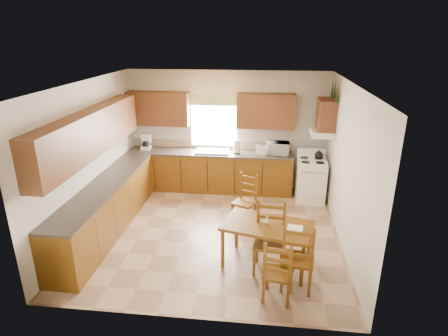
# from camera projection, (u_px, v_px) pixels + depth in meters

# --- Properties ---
(floor) EXTENTS (4.50, 4.50, 0.00)m
(floor) POSITION_uv_depth(u_px,v_px,m) (214.00, 231.00, 6.92)
(floor) COLOR #A28268
(floor) RESTS_ON ground
(ceiling) EXTENTS (4.50, 4.50, 0.00)m
(ceiling) POSITION_uv_depth(u_px,v_px,m) (213.00, 83.00, 5.99)
(ceiling) COLOR olive
(ceiling) RESTS_ON floor
(wall_left) EXTENTS (4.50, 4.50, 0.00)m
(wall_left) POSITION_uv_depth(u_px,v_px,m) (89.00, 158.00, 6.70)
(wall_left) COLOR beige
(wall_left) RESTS_ON floor
(wall_right) EXTENTS (4.50, 4.50, 0.00)m
(wall_right) POSITION_uv_depth(u_px,v_px,m) (347.00, 168.00, 6.22)
(wall_right) COLOR beige
(wall_right) RESTS_ON floor
(wall_back) EXTENTS (4.50, 4.50, 0.00)m
(wall_back) POSITION_uv_depth(u_px,v_px,m) (227.00, 131.00, 8.56)
(wall_back) COLOR beige
(wall_back) RESTS_ON floor
(wall_front) EXTENTS (4.50, 4.50, 0.00)m
(wall_front) POSITION_uv_depth(u_px,v_px,m) (186.00, 226.00, 4.36)
(wall_front) COLOR beige
(wall_front) RESTS_ON floor
(lower_cab_back) EXTENTS (3.75, 0.60, 0.88)m
(lower_cab_back) POSITION_uv_depth(u_px,v_px,m) (210.00, 172.00, 8.63)
(lower_cab_back) COLOR brown
(lower_cab_back) RESTS_ON floor
(lower_cab_left) EXTENTS (0.60, 3.60, 0.88)m
(lower_cab_left) POSITION_uv_depth(u_px,v_px,m) (107.00, 208.00, 6.84)
(lower_cab_left) COLOR brown
(lower_cab_left) RESTS_ON floor
(counter_back) EXTENTS (3.75, 0.63, 0.04)m
(counter_back) POSITION_uv_depth(u_px,v_px,m) (209.00, 153.00, 8.47)
(counter_back) COLOR #403732
(counter_back) RESTS_ON lower_cab_back
(counter_left) EXTENTS (0.63, 3.60, 0.04)m
(counter_left) POSITION_uv_depth(u_px,v_px,m) (105.00, 185.00, 6.68)
(counter_left) COLOR #403732
(counter_left) RESTS_ON lower_cab_left
(backsplash) EXTENTS (3.75, 0.01, 0.18)m
(backsplash) POSITION_uv_depth(u_px,v_px,m) (211.00, 144.00, 8.70)
(backsplash) COLOR tan
(backsplash) RESTS_ON counter_back
(upper_cab_back_left) EXTENTS (1.41, 0.33, 0.75)m
(upper_cab_back_left) POSITION_uv_depth(u_px,v_px,m) (158.00, 109.00, 8.40)
(upper_cab_back_left) COLOR brown
(upper_cab_back_left) RESTS_ON wall_back
(upper_cab_back_right) EXTENTS (1.25, 0.33, 0.75)m
(upper_cab_back_right) POSITION_uv_depth(u_px,v_px,m) (266.00, 111.00, 8.14)
(upper_cab_back_right) COLOR brown
(upper_cab_back_right) RESTS_ON wall_back
(upper_cab_left) EXTENTS (0.33, 3.60, 0.75)m
(upper_cab_left) POSITION_uv_depth(u_px,v_px,m) (91.00, 133.00, 6.37)
(upper_cab_left) COLOR brown
(upper_cab_left) RESTS_ON wall_left
(upper_cab_stove) EXTENTS (0.33, 0.62, 0.62)m
(upper_cab_stove) POSITION_uv_depth(u_px,v_px,m) (326.00, 114.00, 7.59)
(upper_cab_stove) COLOR brown
(upper_cab_stove) RESTS_ON wall_right
(range_hood) EXTENTS (0.44, 0.62, 0.12)m
(range_hood) POSITION_uv_depth(u_px,v_px,m) (322.00, 133.00, 7.72)
(range_hood) COLOR white
(range_hood) RESTS_ON wall_right
(window_frame) EXTENTS (1.13, 0.02, 1.18)m
(window_frame) POSITION_uv_depth(u_px,v_px,m) (214.00, 122.00, 8.49)
(window_frame) COLOR white
(window_frame) RESTS_ON wall_back
(window_pane) EXTENTS (1.05, 0.01, 1.10)m
(window_pane) POSITION_uv_depth(u_px,v_px,m) (214.00, 122.00, 8.49)
(window_pane) COLOR white
(window_pane) RESTS_ON wall_back
(window_valance) EXTENTS (1.19, 0.01, 0.24)m
(window_valance) POSITION_uv_depth(u_px,v_px,m) (214.00, 100.00, 8.29)
(window_valance) COLOR #467233
(window_valance) RESTS_ON wall_back
(sink_basin) EXTENTS (0.75, 0.45, 0.04)m
(sink_basin) POSITION_uv_depth(u_px,v_px,m) (213.00, 151.00, 8.45)
(sink_basin) COLOR silver
(sink_basin) RESTS_ON counter_back
(pine_decal_a) EXTENTS (0.22, 0.22, 0.36)m
(pine_decal_a) POSITION_uv_depth(u_px,v_px,m) (338.00, 93.00, 7.11)
(pine_decal_a) COLOR #173916
(pine_decal_a) RESTS_ON wall_right
(pine_decal_b) EXTENTS (0.22, 0.22, 0.36)m
(pine_decal_b) POSITION_uv_depth(u_px,v_px,m) (335.00, 89.00, 7.39)
(pine_decal_b) COLOR #173916
(pine_decal_b) RESTS_ON wall_right
(pine_decal_c) EXTENTS (0.22, 0.22, 0.36)m
(pine_decal_c) POSITION_uv_depth(u_px,v_px,m) (332.00, 88.00, 7.71)
(pine_decal_c) COLOR #173916
(pine_decal_c) RESTS_ON wall_right
(stove) EXTENTS (0.62, 0.64, 0.90)m
(stove) POSITION_uv_depth(u_px,v_px,m) (310.00, 181.00, 8.07)
(stove) COLOR white
(stove) RESTS_ON floor
(coffeemaker) EXTENTS (0.19, 0.22, 0.30)m
(coffeemaker) POSITION_uv_depth(u_px,v_px,m) (146.00, 143.00, 8.62)
(coffeemaker) COLOR white
(coffeemaker) RESTS_ON counter_back
(paper_towel) EXTENTS (0.14, 0.14, 0.31)m
(paper_towel) POSITION_uv_depth(u_px,v_px,m) (237.00, 147.00, 8.32)
(paper_towel) COLOR white
(paper_towel) RESTS_ON counter_back
(toaster) EXTENTS (0.25, 0.17, 0.19)m
(toaster) POSITION_uv_depth(u_px,v_px,m) (261.00, 150.00, 8.30)
(toaster) COLOR white
(toaster) RESTS_ON counter_back
(microwave) EXTENTS (0.47, 0.35, 0.28)m
(microwave) POSITION_uv_depth(u_px,v_px,m) (278.00, 148.00, 8.25)
(microwave) COLOR white
(microwave) RESTS_ON counter_back
(dining_table) EXTENTS (1.49, 1.08, 0.72)m
(dining_table) POSITION_uv_depth(u_px,v_px,m) (267.00, 245.00, 5.81)
(dining_table) COLOR brown
(dining_table) RESTS_ON floor
(chair_near_left) EXTENTS (0.50, 0.48, 1.06)m
(chair_near_left) POSITION_uv_depth(u_px,v_px,m) (298.00, 255.00, 5.25)
(chair_near_left) COLOR brown
(chair_near_left) RESTS_ON floor
(chair_near_right) EXTENTS (0.45, 0.43, 0.93)m
(chair_near_right) POSITION_uv_depth(u_px,v_px,m) (278.00, 270.00, 5.03)
(chair_near_right) COLOR brown
(chair_near_right) RESTS_ON floor
(chair_far_left) EXTENTS (0.49, 0.47, 1.08)m
(chair_far_left) POSITION_uv_depth(u_px,v_px,m) (269.00, 240.00, 5.61)
(chair_far_left) COLOR brown
(chair_far_left) RESTS_ON floor
(chair_far_right) EXTENTS (0.51, 0.51, 0.94)m
(chair_far_right) POSITION_uv_depth(u_px,v_px,m) (244.00, 199.00, 7.13)
(chair_far_right) COLOR brown
(chair_far_right) RESTS_ON floor
(table_paper) EXTENTS (0.28, 0.34, 0.00)m
(table_paper) POSITION_uv_depth(u_px,v_px,m) (294.00, 230.00, 5.54)
(table_paper) COLOR white
(table_paper) RESTS_ON dining_table
(table_card) EXTENTS (0.09, 0.03, 0.12)m
(table_card) POSITION_uv_depth(u_px,v_px,m) (265.00, 219.00, 5.72)
(table_card) COLOR white
(table_card) RESTS_ON dining_table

